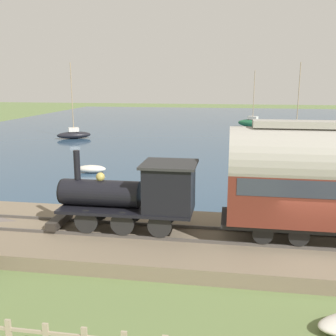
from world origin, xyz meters
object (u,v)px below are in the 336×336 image
Objects in this scene: rowboat_off_pier at (275,187)px; rowboat_far_out at (92,169)px; steam_locomotive at (139,192)px; sailboat_blue at (296,131)px; sailboat_black at (74,134)px; sailboat_green at (253,123)px.

rowboat_far_out reaches higher than rowboat_off_pier.
steam_locomotive is 0.69× the size of sailboat_blue.
sailboat_black is 1.07× the size of sailboat_green.
sailboat_black is 28.00m from rowboat_off_pier.
sailboat_blue reaches higher than sailboat_green.
sailboat_black reaches higher than sailboat_green.
sailboat_green is (14.63, -20.95, 0.14)m from sailboat_black.
steam_locomotive is at bearing 159.54° from sailboat_blue.
sailboat_blue is 3.96× the size of rowboat_far_out.
rowboat_off_pier is at bearing -150.99° from sailboat_green.
steam_locomotive is at bearing 109.27° from rowboat_off_pier.
rowboat_far_out is (-16.21, -7.96, -0.24)m from sailboat_black.
sailboat_blue is at bearing -18.76° from steam_locomotive.
steam_locomotive is 2.85× the size of rowboat_off_pier.
rowboat_off_pier is (-18.95, -20.62, -0.29)m from sailboat_black.
sailboat_black is 18.06m from rowboat_far_out.
steam_locomotive is 13.64m from rowboat_far_out.
sailboat_blue reaches higher than rowboat_far_out.
sailboat_black is 0.99× the size of sailboat_blue.
sailboat_green is 3.81× the size of rowboat_off_pier.
sailboat_green is at bearing 22.03° from sailboat_blue.
rowboat_far_out is (-30.84, 12.98, -0.38)m from sailboat_green.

